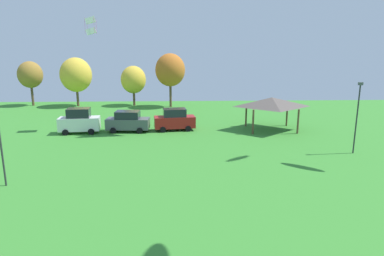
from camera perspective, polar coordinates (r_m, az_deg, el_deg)
kite_flying_0 at (r=38.36m, az=-16.53°, el=16.03°), size 1.29×1.20×1.89m
parked_car_leftmost at (r=37.96m, az=-18.28°, el=1.09°), size 4.30×2.24×2.67m
parked_car_second_from_left at (r=37.42m, az=-10.64°, el=1.09°), size 4.63×2.29×2.24m
parked_car_third_from_left at (r=37.35m, az=-2.92°, el=1.39°), size 4.58×2.32×2.41m
park_pavilion at (r=38.25m, az=13.15°, el=4.22°), size 6.15×4.89×3.60m
light_post_0 at (r=31.82m, az=25.83°, el=2.14°), size 0.36×0.20×6.07m
treeline_tree_0 at (r=58.79m, az=-25.36°, el=8.02°), size 3.71×3.71×6.85m
treeline_tree_1 at (r=55.59m, az=-18.78°, el=8.38°), size 4.74×4.74×7.43m
treeline_tree_2 at (r=54.17m, az=-9.75°, el=7.93°), size 3.85×3.85×6.15m
treeline_tree_3 at (r=52.07m, az=-3.65°, el=9.61°), size 4.47×4.47×8.05m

